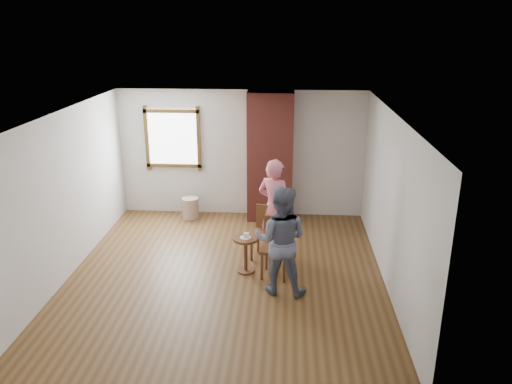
# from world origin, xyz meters

# --- Properties ---
(ground) EXTENTS (5.50, 5.50, 0.00)m
(ground) POSITION_xyz_m (0.00, 0.00, 0.00)
(ground) COLOR brown
(ground) RESTS_ON ground
(room_shell) EXTENTS (5.04, 5.52, 2.62)m
(room_shell) POSITION_xyz_m (-0.06, 0.61, 1.81)
(room_shell) COLOR silver
(room_shell) RESTS_ON ground
(brick_chimney) EXTENTS (0.90, 0.50, 2.60)m
(brick_chimney) POSITION_xyz_m (0.60, 2.50, 1.30)
(brick_chimney) COLOR brown
(brick_chimney) RESTS_ON ground
(stoneware_crock) EXTENTS (0.39, 0.39, 0.44)m
(stoneware_crock) POSITION_xyz_m (-1.03, 2.40, 0.22)
(stoneware_crock) COLOR tan
(stoneware_crock) RESTS_ON ground
(dark_pot) EXTENTS (0.18, 0.18, 0.14)m
(dark_pot) POSITION_xyz_m (-1.01, 2.40, 0.07)
(dark_pot) COLOR black
(dark_pot) RESTS_ON ground
(dining_chair_left) EXTENTS (0.52, 0.52, 0.90)m
(dining_chair_left) POSITION_xyz_m (0.60, 0.73, 0.51)
(dining_chair_left) COLOR brown
(dining_chair_left) RESTS_ON ground
(dining_chair_right) EXTENTS (0.51, 0.51, 0.95)m
(dining_chair_right) POSITION_xyz_m (0.80, 0.12, 0.53)
(dining_chair_right) COLOR brown
(dining_chair_right) RESTS_ON ground
(side_table) EXTENTS (0.40, 0.40, 0.60)m
(side_table) POSITION_xyz_m (0.30, 0.14, 0.40)
(side_table) COLOR brown
(side_table) RESTS_ON ground
(cake_plate) EXTENTS (0.18, 0.18, 0.01)m
(cake_plate) POSITION_xyz_m (0.30, 0.14, 0.60)
(cake_plate) COLOR white
(cake_plate) RESTS_ON side_table
(cake_slice) EXTENTS (0.08, 0.07, 0.06)m
(cake_slice) POSITION_xyz_m (0.31, 0.14, 0.64)
(cake_slice) COLOR silver
(cake_slice) RESTS_ON cake_plate
(man) EXTENTS (0.90, 0.75, 1.67)m
(man) POSITION_xyz_m (0.87, -0.43, 0.83)
(man) COLOR #141C39
(man) RESTS_ON ground
(person_pink) EXTENTS (0.74, 0.66, 1.71)m
(person_pink) POSITION_xyz_m (0.74, 0.86, 0.86)
(person_pink) COLOR #D86C7E
(person_pink) RESTS_ON ground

